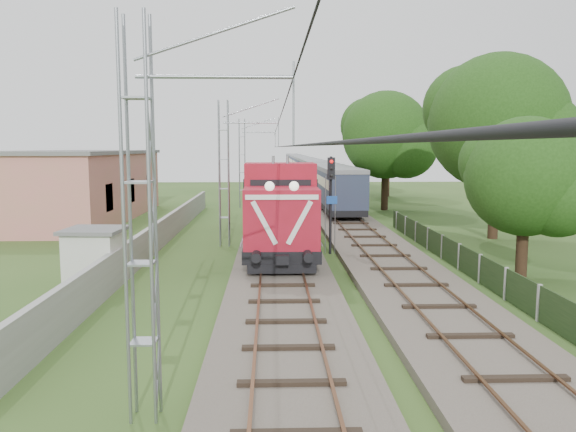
{
  "coord_description": "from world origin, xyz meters",
  "views": [
    {
      "loc": [
        -0.45,
        -18.94,
        5.47
      ],
      "look_at": [
        0.39,
        7.69,
        2.2
      ],
      "focal_mm": 35.0,
      "sensor_mm": 36.0,
      "label": 1
    }
  ],
  "objects_px": {
    "locomotive": "(279,203)",
    "relay_hut": "(95,257)",
    "coach_rake": "(304,166)",
    "signal_post": "(331,187)"
  },
  "relations": [
    {
      "from": "locomotive",
      "to": "relay_hut",
      "type": "xyz_separation_m",
      "value": [
        -7.4,
        -9.04,
        -1.21
      ]
    },
    {
      "from": "relay_hut",
      "to": "locomotive",
      "type": "bearing_deg",
      "value": 50.7
    },
    {
      "from": "coach_rake",
      "to": "relay_hut",
      "type": "xyz_separation_m",
      "value": [
        -12.4,
        -69.23,
        -1.21
      ]
    },
    {
      "from": "locomotive",
      "to": "coach_rake",
      "type": "relative_size",
      "value": 0.17
    },
    {
      "from": "coach_rake",
      "to": "signal_post",
      "type": "relative_size",
      "value": 21.08
    },
    {
      "from": "locomotive",
      "to": "relay_hut",
      "type": "height_order",
      "value": "locomotive"
    },
    {
      "from": "locomotive",
      "to": "signal_post",
      "type": "xyz_separation_m",
      "value": [
        2.62,
        -2.77,
        1.07
      ]
    },
    {
      "from": "locomotive",
      "to": "signal_post",
      "type": "height_order",
      "value": "locomotive"
    },
    {
      "from": "locomotive",
      "to": "relay_hut",
      "type": "bearing_deg",
      "value": -129.3
    },
    {
      "from": "coach_rake",
      "to": "relay_hut",
      "type": "relative_size",
      "value": 44.35
    }
  ]
}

